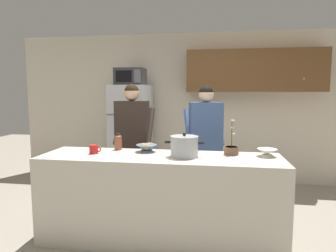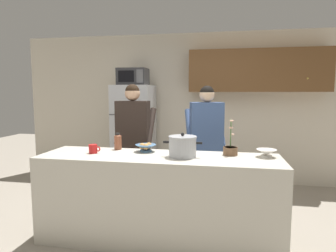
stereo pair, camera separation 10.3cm
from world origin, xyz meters
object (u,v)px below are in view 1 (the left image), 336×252
refrigerator (132,135)px  cooking_pot (184,146)px  microwave (130,77)px  person_near_pot (132,132)px  bread_bowl (147,147)px  person_by_sink (205,133)px  bottle_near_edge (118,142)px  potted_orchid (231,149)px  coffee_mug (94,149)px  empty_bowl (267,152)px

refrigerator → cooking_pot: refrigerator is taller
microwave → person_near_pot: 1.36m
refrigerator → bread_bowl: refrigerator is taller
microwave → person_by_sink: bearing=-35.6°
person_near_pot → cooking_pot: person_near_pot is taller
refrigerator → cooking_pot: size_ratio=4.24×
bottle_near_edge → potted_orchid: bearing=-3.5°
person_by_sink → coffee_mug: size_ratio=12.70×
empty_bowl → bottle_near_edge: 1.63m
bread_bowl → bottle_near_edge: bottle_near_edge is taller
refrigerator → potted_orchid: size_ratio=4.47×
cooking_pot → bread_bowl: cooking_pot is taller
cooking_pot → coffee_mug: 0.98m
person_near_pot → empty_bowl: person_near_pot is taller
cooking_pot → potted_orchid: potted_orchid is taller
cooking_pot → bread_bowl: 0.48m
potted_orchid → cooking_pot: bearing=-159.9°
potted_orchid → bread_bowl: bearing=179.7°
refrigerator → empty_bowl: refrigerator is taller
cooking_pot → potted_orchid: (0.48, 0.18, -0.05)m
person_by_sink → bottle_near_edge: person_by_sink is taller
cooking_pot → bottle_near_edge: bearing=162.1°
refrigerator → microwave: 0.99m
microwave → bottle_near_edge: (0.30, -1.58, -0.82)m
bread_bowl → bottle_near_edge: (-0.35, 0.07, 0.04)m
microwave → cooking_pot: 2.28m
empty_bowl → potted_orchid: bearing=174.2°
refrigerator → person_near_pot: bearing=-73.5°
microwave → potted_orchid: 2.44m
refrigerator → cooking_pot: bearing=-59.7°
person_near_pot → empty_bowl: size_ratio=8.35×
microwave → empty_bowl: 2.71m
cooking_pot → coffee_mug: (-0.98, 0.00, -0.06)m
bread_bowl → potted_orchid: potted_orchid is taller
microwave → person_near_pot: (0.32, -1.06, -0.78)m
refrigerator → microwave: size_ratio=3.54×
microwave → coffee_mug: (0.11, -1.83, -0.87)m
potted_orchid → person_near_pot: bearing=154.6°
bread_bowl → refrigerator: bearing=111.2°
coffee_mug → cooking_pot: bearing=-0.1°
coffee_mug → bread_bowl: 0.57m
person_near_pot → bottle_near_edge: person_near_pot is taller
microwave → bottle_near_edge: 1.81m
bottle_near_edge → bread_bowl: bearing=-11.5°
person_near_pot → coffee_mug: (-0.21, -0.77, -0.09)m
person_by_sink → coffee_mug: person_by_sink is taller
person_near_pot → coffee_mug: bearing=-105.5°
coffee_mug → bottle_near_edge: (0.19, 0.25, 0.05)m
person_by_sink → bottle_near_edge: size_ratio=8.68×
microwave → bread_bowl: size_ratio=2.06×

